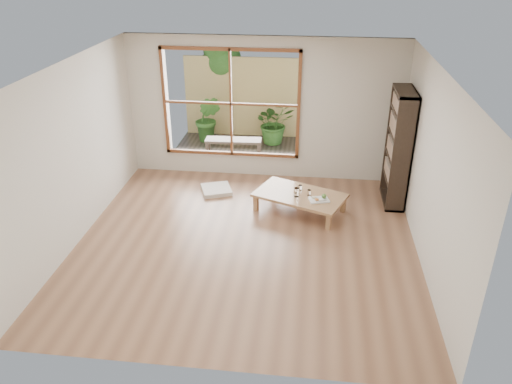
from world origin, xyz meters
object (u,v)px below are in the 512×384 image
at_px(bookshelf, 398,148).
at_px(food_tray, 320,199).
at_px(garden_bench, 233,142).
at_px(low_table, 300,196).

distance_m(bookshelf, food_tray, 1.59).
bearing_deg(garden_bench, food_tray, -55.49).
bearing_deg(bookshelf, garden_bench, 151.86).
relative_size(low_table, garden_bench, 1.40).
bearing_deg(bookshelf, food_tray, -149.35).
distance_m(low_table, food_tray, 0.37).
relative_size(food_tray, garden_bench, 0.31).
distance_m(low_table, bookshelf, 1.81).
xyz_separation_m(low_table, garden_bench, (-1.46, 2.19, 0.05)).
xyz_separation_m(bookshelf, garden_bench, (-3.04, 1.62, -0.65)).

